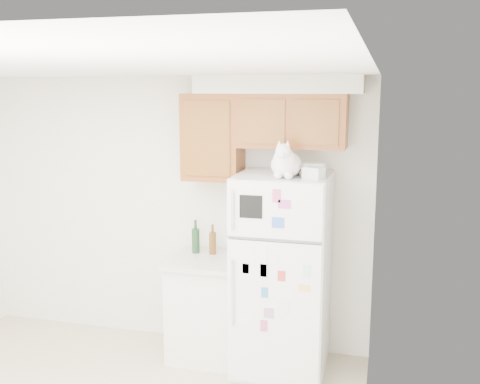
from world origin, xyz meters
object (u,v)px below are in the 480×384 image
(bottle_green, at_px, (196,236))
(bottle_amber, at_px, (213,239))
(base_counter, at_px, (207,307))
(storage_box_front, at_px, (314,173))
(refrigerator, at_px, (282,274))
(storage_box_back, at_px, (313,169))
(cat, at_px, (286,163))

(bottle_green, height_order, bottle_amber, bottle_green)
(base_counter, xyz_separation_m, storage_box_front, (0.95, -0.21, 1.28))
(bottle_green, bearing_deg, refrigerator, -13.45)
(refrigerator, bearing_deg, bottle_amber, 163.23)
(refrigerator, height_order, bottle_amber, refrigerator)
(refrigerator, bearing_deg, storage_box_back, 5.84)
(storage_box_front, distance_m, bottle_amber, 1.21)
(storage_box_back, height_order, storage_box_front, storage_box_back)
(base_counter, height_order, cat, cat)
(storage_box_back, xyz_separation_m, bottle_green, (-1.07, 0.17, -0.68))
(refrigerator, distance_m, storage_box_back, 0.93)
(base_counter, bearing_deg, storage_box_back, -3.03)
(base_counter, height_order, storage_box_front, storage_box_front)
(refrigerator, distance_m, bottle_green, 0.88)
(refrigerator, distance_m, cat, 0.97)
(storage_box_front, bearing_deg, cat, -156.37)
(base_counter, xyz_separation_m, bottle_amber, (0.02, 0.13, 0.59))
(bottle_amber, bearing_deg, refrigerator, -16.77)
(cat, bearing_deg, storage_box_front, -0.33)
(base_counter, height_order, bottle_green, bottle_green)
(bottle_green, bearing_deg, base_counter, -41.38)
(storage_box_back, distance_m, bottle_amber, 1.16)
(cat, bearing_deg, base_counter, 164.16)
(storage_box_back, bearing_deg, cat, -140.26)
(base_counter, xyz_separation_m, storage_box_back, (0.93, -0.05, 1.29))
(cat, height_order, bottle_green, cat)
(refrigerator, height_order, cat, cat)
(storage_box_front, bearing_deg, refrigerator, 176.74)
(cat, relative_size, bottle_green, 1.42)
(refrigerator, relative_size, cat, 3.91)
(storage_box_back, height_order, bottle_green, storage_box_back)
(base_counter, distance_m, bottle_green, 0.64)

